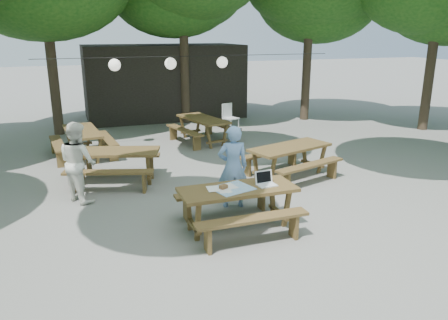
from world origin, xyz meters
TOP-DOWN VIEW (x-y plane):
  - ground at (0.00, 0.00)m, footprint 80.00×80.00m
  - pavilion at (0.50, 10.50)m, footprint 6.00×3.00m
  - main_picnic_table at (-0.53, -0.27)m, footprint 2.00×1.58m
  - picnic_table_nw at (-2.27, 2.93)m, footprint 2.29×2.08m
  - picnic_table_ne at (1.63, 1.93)m, footprint 2.27×2.06m
  - picnic_table_far_w at (-2.85, 5.34)m, footprint 1.77×2.07m
  - picnic_table_far_e at (0.72, 5.84)m, footprint 1.98×2.21m
  - woman at (-0.26, 0.71)m, footprint 0.65×0.48m
  - second_person at (-3.05, 2.05)m, footprint 0.93×0.99m
  - plastic_chair at (2.13, 7.22)m, footprint 0.57×0.57m
  - laptop at (-0.02, -0.28)m, footprint 0.35×0.29m
  - tabletop_clutter at (-0.68, -0.26)m, footprint 0.82×0.71m
  - paper_lanterns at (-0.19, 6.00)m, footprint 9.00×0.34m

SIDE VIEW (x-z plane):
  - ground at x=0.00m, z-range 0.00..0.00m
  - plastic_chair at x=2.13m, z-range -0.19..0.71m
  - main_picnic_table at x=-0.53m, z-range 0.01..0.76m
  - picnic_table_nw at x=-2.27m, z-range 0.01..0.76m
  - picnic_table_ne at x=1.63m, z-range 0.01..0.76m
  - picnic_table_far_w at x=-2.85m, z-range 0.01..0.76m
  - picnic_table_far_e at x=0.72m, z-range 0.01..0.76m
  - tabletop_clutter at x=-0.68m, z-range 0.72..0.80m
  - woman at x=-0.26m, z-range 0.00..1.62m
  - second_person at x=-3.05m, z-range 0.00..1.62m
  - laptop at x=-0.02m, z-range 0.69..0.93m
  - pavilion at x=0.50m, z-range 0.00..2.80m
  - paper_lanterns at x=-0.19m, z-range 2.21..2.59m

